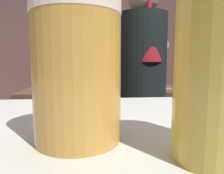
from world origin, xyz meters
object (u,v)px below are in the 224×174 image
object	(u,v)px
chefs_knife	(161,88)
pint_glass_far	(223,70)
bartender	(142,86)
bottle_hot_sauce	(118,58)
knife_block	(206,77)
pint_glass_near	(77,72)
bottle_vinegar	(123,56)
bottle_olive_oil	(134,56)
mixing_bowl	(103,86)

from	to	relation	value
chefs_knife	pint_glass_far	world-z (taller)	pint_glass_far
bartender	bottle_hot_sauce	bearing A→B (deg)	-10.70
bottle_hot_sauce	chefs_knife	bearing A→B (deg)	-79.38
knife_block	pint_glass_near	bearing A→B (deg)	-122.51
bartender	bottle_hot_sauce	distance (m)	1.76
bottle_vinegar	bottle_hot_sauce	size ratio (longest dim) A/B	1.21
pint_glass_near	bottle_hot_sauce	xyz separation A→B (m)	(0.39, 3.02, 0.07)
bartender	bottle_olive_oil	bearing A→B (deg)	-18.85
knife_block	bottle_vinegar	xyz separation A→B (m)	(-0.64, 1.20, 0.22)
bartender	pint_glass_far	bearing A→B (deg)	159.41
bartender	chefs_knife	xyz separation A→B (m)	(0.28, 0.41, -0.07)
knife_block	bottle_vinegar	size ratio (longest dim) A/B	1.02
pint_glass_near	chefs_knife	bearing A→B (deg)	68.94
bottle_hot_sauce	bottle_vinegar	bearing A→B (deg)	-46.84
mixing_bowl	bottle_olive_oil	bearing A→B (deg)	65.74
chefs_knife	bottle_vinegar	world-z (taller)	bottle_vinegar
knife_block	bartender	bearing A→B (deg)	-147.65
pint_glass_far	bottle_vinegar	size ratio (longest dim) A/B	0.53
chefs_knife	pint_glass_near	distance (m)	1.81
mixing_bowl	chefs_knife	bearing A→B (deg)	-8.13
bottle_hot_sauce	bottle_olive_oil	xyz separation A→B (m)	(0.23, -0.10, 0.02)
pint_glass_far	bartender	bearing A→B (deg)	79.22
bartender	bottle_vinegar	distance (m)	1.69
bottle_olive_oil	pint_glass_near	bearing A→B (deg)	-102.14
mixing_bowl	bottle_olive_oil	distance (m)	1.31
mixing_bowl	bottle_hot_sauce	xyz separation A→B (m)	(0.29, 1.27, 0.29)
pint_glass_far	chefs_knife	bearing A→B (deg)	72.90
mixing_bowl	pint_glass_far	bearing A→B (deg)	-89.59
bartender	mixing_bowl	xyz separation A→B (m)	(-0.26, 0.48, -0.05)
knife_block	bottle_hot_sauce	size ratio (longest dim) A/B	1.23
mixing_bowl	pint_glass_far	world-z (taller)	pint_glass_far
pint_glass_near	bottle_vinegar	world-z (taller)	bottle_vinegar
pint_glass_near	bottle_hot_sauce	bearing A→B (deg)	82.59
knife_block	pint_glass_far	distance (m)	2.05
pint_glass_near	pint_glass_far	world-z (taller)	pint_glass_far
bartender	mixing_bowl	world-z (taller)	bartender
bottle_vinegar	chefs_knife	bearing A→B (deg)	-81.90
mixing_bowl	chefs_knife	world-z (taller)	mixing_bowl
bartender	mixing_bowl	distance (m)	0.55
bottle_hot_sauce	bottle_olive_oil	distance (m)	0.26
pint_glass_far	pint_glass_near	bearing A→B (deg)	156.08
bottle_hot_sauce	bottle_olive_oil	size ratio (longest dim) A/B	0.83
chefs_knife	pint_glass_near	world-z (taller)	pint_glass_near
pint_glass_near	bottle_hot_sauce	size ratio (longest dim) A/B	0.61
knife_block	pint_glass_far	xyz separation A→B (m)	(-0.99, -1.79, 0.14)
bottle_vinegar	bottle_olive_oil	size ratio (longest dim) A/B	1.00
chefs_knife	pint_glass_far	size ratio (longest dim) A/B	1.70
chefs_knife	bottle_hot_sauce	bearing A→B (deg)	118.48
knife_block	chefs_knife	bearing A→B (deg)	-171.99
bartender	mixing_bowl	size ratio (longest dim) A/B	9.45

